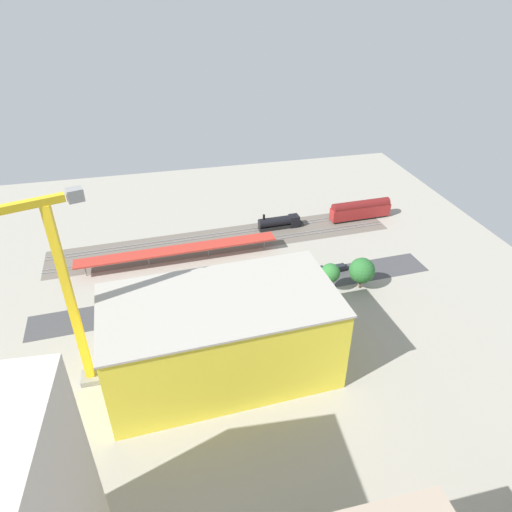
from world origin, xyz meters
TOP-DOWN VIEW (x-y plane):
  - ground_plane at (0.00, 0.00)m, footprint 157.25×157.25m
  - rail_bed at (0.00, -20.89)m, footprint 98.88×19.37m
  - street_asphalt at (0.00, 5.16)m, footprint 98.60×13.76m
  - track_rails at (0.00, -20.89)m, footprint 98.17×12.94m
  - platform_canopy_near at (13.75, -12.28)m, footprint 53.13×6.96m
  - locomotive at (-18.05, -24.20)m, footprint 13.96×3.47m
  - passenger_coach at (-43.76, -24.20)m, footprint 19.60×4.13m
  - parked_car_0 at (-26.68, 1.71)m, footprint 4.36×2.13m
  - parked_car_1 at (-20.98, 1.48)m, footprint 4.31×1.97m
  - parked_car_2 at (-14.33, 1.53)m, footprint 4.41×1.82m
  - parked_car_3 at (-8.42, 1.51)m, footprint 4.78×1.92m
  - parked_car_4 at (-2.44, 1.43)m, footprint 4.34×1.87m
  - parked_car_5 at (3.35, 1.14)m, footprint 4.62×2.10m
  - parked_car_6 at (8.95, 2.05)m, footprint 4.32×1.96m
  - parked_car_7 at (15.14, 1.70)m, footprint 4.35×1.97m
  - construction_building at (9.04, 29.29)m, footprint 42.73×23.31m
  - construction_roof_slab at (9.04, 29.29)m, footprint 43.36×23.93m
  - tower_crane at (36.00, 26.46)m, footprint 26.33×9.48m
  - box_truck_0 at (-6.44, 13.20)m, footprint 9.82×2.71m
  - box_truck_1 at (14.29, 14.35)m, footprint 9.47×2.58m
  - box_truck_2 at (-3.46, 12.93)m, footprint 8.56×2.64m
  - street_tree_0 at (-10.18, 10.65)m, footprint 4.38×4.38m
  - street_tree_1 at (-20.43, 9.68)m, footprint 4.66×4.66m
  - street_tree_2 at (-28.43, 9.98)m, footprint 6.25×6.25m
  - street_tree_3 at (22.07, 10.63)m, footprint 5.29×5.29m
  - traffic_light at (7.92, 9.87)m, footprint 0.50×0.36m

SIDE VIEW (x-z plane):
  - ground_plane at x=0.00m, z-range 0.00..0.00m
  - rail_bed at x=0.00m, z-range 0.00..0.01m
  - street_asphalt at x=0.00m, z-range 0.00..0.01m
  - track_rails at x=0.00m, z-range 0.12..0.24m
  - parked_car_1 at x=-20.98m, z-range -0.09..1.49m
  - parked_car_0 at x=-26.68m, z-range -0.10..1.53m
  - parked_car_2 at x=-14.33m, z-range -0.09..1.54m
  - parked_car_6 at x=8.95m, z-range -0.10..1.58m
  - parked_car_5 at x=3.35m, z-range -0.10..1.66m
  - parked_car_3 at x=-8.42m, z-range -0.10..1.67m
  - parked_car_4 at x=-2.44m, z-range -0.10..1.73m
  - parked_car_7 at x=15.14m, z-range -0.11..1.77m
  - box_truck_2 at x=-3.46m, z-range -0.02..3.31m
  - box_truck_1 at x=14.29m, z-range -0.01..3.31m
  - box_truck_0 at x=-6.44m, z-range -0.01..3.39m
  - locomotive at x=-18.05m, z-range -0.75..4.43m
  - passenger_coach at x=-43.76m, z-range 0.15..6.34m
  - platform_canopy_near at x=13.75m, z-range 1.73..5.69m
  - traffic_light at x=7.92m, z-range 1.06..7.51m
  - street_tree_0 at x=-10.18m, z-range 1.11..7.74m
  - street_tree_3 at x=22.07m, z-range 0.91..8.04m
  - street_tree_2 at x=-28.43m, z-range 0.97..9.17m
  - street_tree_1 at x=-20.43m, z-range 1.50..9.26m
  - construction_building at x=9.04m, z-range 0.00..17.09m
  - construction_roof_slab at x=9.04m, z-range 17.09..17.49m
  - tower_crane at x=36.00m, z-range 3.53..42.12m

